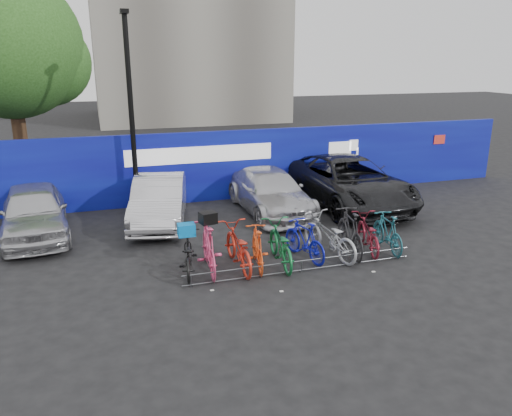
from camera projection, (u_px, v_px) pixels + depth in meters
name	position (u px, v px, depth m)	size (l,w,h in m)	color
ground	(292.00, 262.00, 12.14)	(100.00, 100.00, 0.00)	black
hoarding	(229.00, 165.00, 17.26)	(22.00, 0.18, 2.40)	#0C097B
tree	(15.00, 49.00, 17.86)	(5.40, 5.20, 7.80)	#382314
lamppost	(131.00, 109.00, 15.18)	(0.25, 0.50, 6.11)	black
bike_rack	(302.00, 266.00, 11.54)	(5.60, 0.03, 0.30)	#595B60
car_0	(34.00, 211.00, 13.70)	(1.70, 4.23, 1.44)	#B4B4B9
car_1	(159.00, 200.00, 14.87)	(1.47, 4.21, 1.39)	#B8B7BD
car_2	(270.00, 192.00, 15.93)	(1.87, 4.59, 1.33)	#BABABF
car_3	(348.00, 182.00, 16.62)	(2.67, 5.80, 1.61)	black
bike_0	(187.00, 254.00, 11.43)	(0.61, 1.74, 0.91)	black
bike_1	(209.00, 247.00, 11.48)	(0.55, 1.96, 1.18)	#EB4578
bike_2	(238.00, 247.00, 11.68)	(0.69, 1.98, 1.04)	red
bike_3	(257.00, 248.00, 11.71)	(0.47, 1.66, 1.00)	#F6521B
bike_4	(280.00, 244.00, 11.88)	(0.68, 1.96, 1.03)	#136530
bike_5	(305.00, 240.00, 12.21)	(0.47, 1.66, 1.00)	#1117B7
bike_6	(329.00, 236.00, 12.36)	(0.70, 2.02, 1.06)	#A6A9AD
bike_7	(350.00, 232.00, 12.52)	(0.54, 1.93, 1.16)	#232325
bike_8	(368.00, 233.00, 12.74)	(0.62, 1.78, 0.94)	maroon
bike_9	(388.00, 232.00, 12.75)	(0.47, 1.65, 0.99)	#206574
cargo_crate	(186.00, 230.00, 11.25)	(0.39, 0.29, 0.28)	#0470C8
cargo_topcase	(208.00, 218.00, 11.27)	(0.36, 0.32, 0.26)	black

